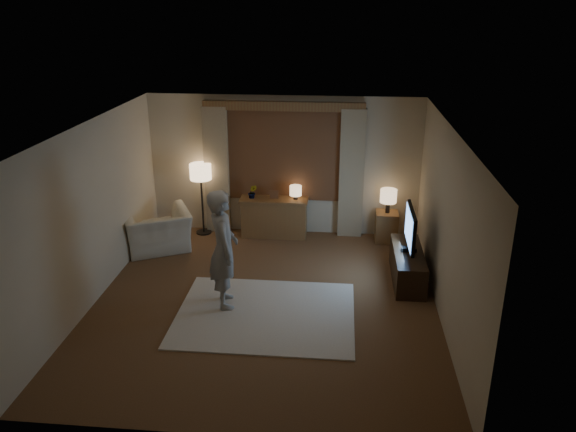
# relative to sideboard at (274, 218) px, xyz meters

# --- Properties ---
(room) EXTENTS (5.04, 5.54, 2.64)m
(room) POSITION_rel_sideboard_xyz_m (0.16, -2.00, 0.98)
(room) COLOR brown
(room) RESTS_ON ground
(rug) EXTENTS (2.50, 2.00, 0.02)m
(rug) POSITION_rel_sideboard_xyz_m (0.21, -2.85, -0.34)
(rug) COLOR beige
(rug) RESTS_ON floor
(sideboard) EXTENTS (1.20, 0.40, 0.70)m
(sideboard) POSITION_rel_sideboard_xyz_m (0.00, 0.00, 0.00)
(sideboard) COLOR brown
(sideboard) RESTS_ON floor
(picture_frame) EXTENTS (0.16, 0.02, 0.20)m
(picture_frame) POSITION_rel_sideboard_xyz_m (-0.00, 0.00, 0.45)
(picture_frame) COLOR brown
(picture_frame) RESTS_ON sideboard
(plant) EXTENTS (0.17, 0.13, 0.30)m
(plant) POSITION_rel_sideboard_xyz_m (-0.40, 0.00, 0.50)
(plant) COLOR #999999
(plant) RESTS_ON sideboard
(table_lamp_sideboard) EXTENTS (0.22, 0.22, 0.30)m
(table_lamp_sideboard) POSITION_rel_sideboard_xyz_m (0.40, 0.00, 0.55)
(table_lamp_sideboard) COLOR black
(table_lamp_sideboard) RESTS_ON sideboard
(floor_lamp) EXTENTS (0.40, 0.40, 1.37)m
(floor_lamp) POSITION_rel_sideboard_xyz_m (-1.36, 0.00, 0.80)
(floor_lamp) COLOR black
(floor_lamp) RESTS_ON floor
(armchair) EXTENTS (1.43, 1.37, 0.72)m
(armchair) POSITION_rel_sideboard_xyz_m (-1.99, -0.82, 0.01)
(armchair) COLOR beige
(armchair) RESTS_ON floor
(side_table) EXTENTS (0.40, 0.40, 0.56)m
(side_table) POSITION_rel_sideboard_xyz_m (2.08, -0.05, -0.07)
(side_table) COLOR brown
(side_table) RESTS_ON floor
(table_lamp_side) EXTENTS (0.30, 0.30, 0.44)m
(table_lamp_side) POSITION_rel_sideboard_xyz_m (2.08, -0.05, 0.52)
(table_lamp_side) COLOR black
(table_lamp_side) RESTS_ON side_table
(tv_stand) EXTENTS (0.45, 1.40, 0.50)m
(tv_stand) POSITION_rel_sideboard_xyz_m (2.31, -1.59, -0.10)
(tv_stand) COLOR black
(tv_stand) RESTS_ON floor
(tv) EXTENTS (0.24, 0.96, 0.70)m
(tv) POSITION_rel_sideboard_xyz_m (2.31, -1.59, 0.53)
(tv) COLOR black
(tv) RESTS_ON tv_stand
(person) EXTENTS (0.58, 0.73, 1.75)m
(person) POSITION_rel_sideboard_xyz_m (-0.40, -2.63, 0.54)
(person) COLOR #9B978F
(person) RESTS_ON rug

